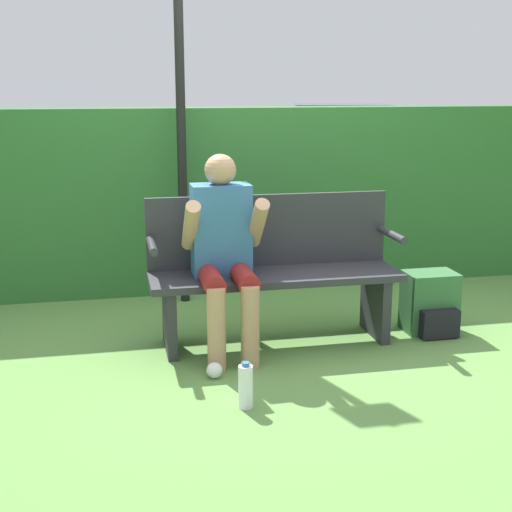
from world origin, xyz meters
name	(u,v)px	position (x,y,z in m)	size (l,w,h in m)	color
ground_plane	(275,342)	(0.00, 0.00, 0.00)	(40.00, 40.00, 0.00)	#5B8942
hedge_back	(236,199)	(0.00, 1.41, 0.74)	(12.00, 0.37, 1.47)	#2D662D
park_bench	(273,269)	(0.00, 0.07, 0.48)	(1.62, 0.46, 0.95)	#2D2D33
person_seated	(224,245)	(-0.34, -0.06, 0.68)	(0.50, 0.59, 1.23)	#336699
backpack	(431,304)	(1.09, -0.01, 0.20)	(0.34, 0.33, 0.41)	#336638
water_bottle	(246,386)	(-0.38, -0.92, 0.12)	(0.08, 0.08, 0.25)	white
signpost	(180,91)	(-0.48, 1.05, 1.60)	(0.33, 0.09, 2.86)	black
parked_car	(341,138)	(3.57, 9.38, 0.61)	(4.14, 2.61, 1.28)	maroon
litter_crumple	(214,370)	(-0.48, -0.50, 0.05)	(0.09, 0.09, 0.09)	silver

